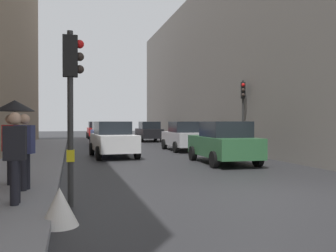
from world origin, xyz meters
name	(u,v)px	position (x,y,z in m)	size (l,w,h in m)	color
ground_plane	(258,194)	(0.00, 0.00, 0.00)	(120.00, 120.00, 0.00)	#28282B
sidewalk_kerb	(25,168)	(-5.93, 6.00, 0.08)	(2.57, 40.00, 0.16)	gray
building_facade_right	(269,71)	(10.64, 16.91, 5.74)	(12.00, 35.40, 11.48)	slate
traffic_light_mid_street	(243,104)	(4.33, 9.10, 2.70)	(0.35, 0.45, 3.91)	#2D2D2D
traffic_light_near_left	(71,86)	(-4.32, -0.05, 2.49)	(0.43, 0.24, 3.62)	#2D2D2D
car_red_sedan	(97,130)	(-1.72, 29.57, 0.88)	(2.04, 4.21, 1.76)	red
car_white_compact	(113,139)	(-2.30, 10.12, 0.88)	(2.20, 4.29, 1.76)	silver
car_blue_van	(104,133)	(-1.90, 19.45, 0.88)	(2.03, 4.21, 1.76)	navy
car_silver_hatchback	(184,136)	(2.28, 12.67, 0.88)	(2.07, 4.23, 1.76)	#BCBCC1
car_dark_suv	(149,132)	(2.39, 23.12, 0.88)	(2.07, 4.23, 1.76)	black
car_green_estate	(223,143)	(1.83, 6.01, 0.88)	(2.14, 4.26, 1.76)	#2D6038
pedestrian_with_umbrella	(13,118)	(-5.74, 2.11, 1.84)	(1.00, 1.00, 2.14)	black
pedestrian_with_grey_backpack	(23,147)	(-5.41, 1.21, 1.16)	(0.65, 0.44, 1.77)	black
pedestrian_in_dark_coat	(15,154)	(-5.37, -0.26, 1.13)	(0.41, 0.36, 1.77)	black
warning_sign_triangle	(60,207)	(-4.52, -1.43, 0.33)	(0.64, 0.64, 0.65)	silver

